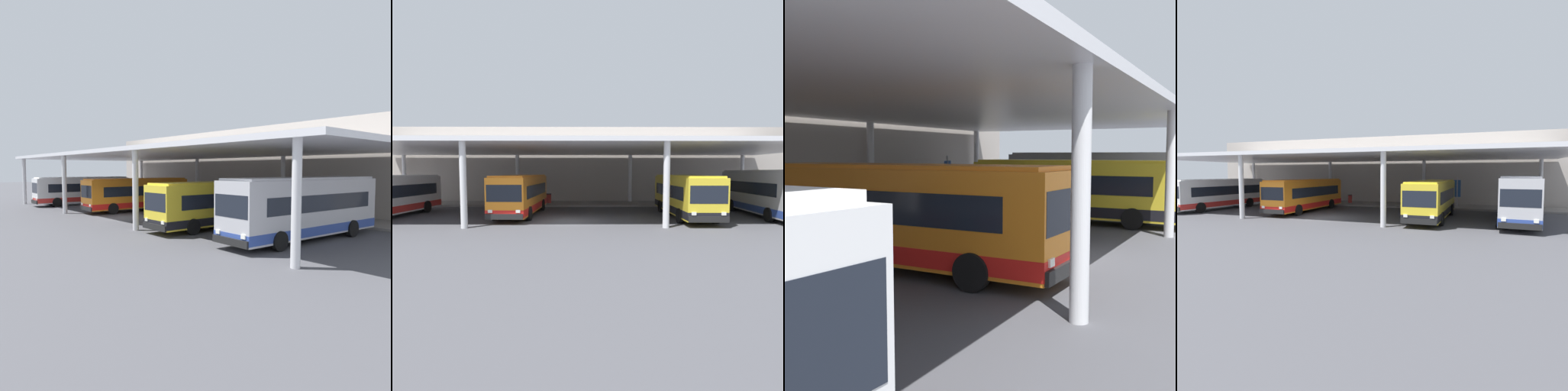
# 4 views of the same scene
# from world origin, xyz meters

# --- Properties ---
(ground_plane) EXTENTS (200.00, 200.00, 0.00)m
(ground_plane) POSITION_xyz_m (0.00, 0.00, 0.00)
(ground_plane) COLOR #47474C
(platform_kerb) EXTENTS (42.00, 4.50, 0.18)m
(platform_kerb) POSITION_xyz_m (0.00, 11.75, 0.09)
(platform_kerb) COLOR gray
(platform_kerb) RESTS_ON ground
(canopy_shelter) EXTENTS (40.00, 17.00, 5.55)m
(canopy_shelter) POSITION_xyz_m (0.00, 5.50, 5.31)
(canopy_shelter) COLOR silver
(canopy_shelter) RESTS_ON ground
(bus_second_bay) EXTENTS (2.90, 10.59, 3.17)m
(bus_second_bay) POSITION_xyz_m (-3.87, 3.80, 1.66)
(bus_second_bay) COLOR orange
(bus_second_bay) RESTS_ON ground
(bus_middle_bay) EXTENTS (2.88, 10.58, 3.17)m
(bus_middle_bay) POSITION_xyz_m (8.82, 2.48, 1.66)
(bus_middle_bay) COLOR yellow
(bus_middle_bay) RESTS_ON ground
(bus_far_bay) EXTENTS (3.23, 11.46, 3.57)m
(bus_far_bay) POSITION_xyz_m (15.20, 3.09, 1.84)
(bus_far_bay) COLOR #B7B7BC
(bus_far_bay) RESTS_ON ground
(banner_sign) EXTENTS (0.70, 0.12, 3.20)m
(banner_sign) POSITION_xyz_m (10.21, 10.94, 1.98)
(banner_sign) COLOR #B2B2B7
(banner_sign) RESTS_ON platform_kerb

